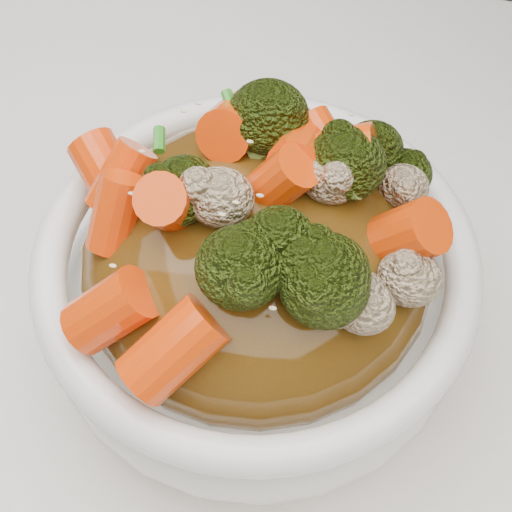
% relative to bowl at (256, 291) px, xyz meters
% --- Properties ---
extents(tablecloth, '(1.20, 0.80, 0.04)m').
position_rel_bowl_xyz_m(tablecloth, '(-0.03, -0.05, -0.06)').
color(tablecloth, white).
rests_on(tablecloth, dining_table).
extents(bowl, '(0.27, 0.27, 0.08)m').
position_rel_bowl_xyz_m(bowl, '(0.00, 0.00, 0.00)').
color(bowl, white).
rests_on(bowl, tablecloth).
extents(sauce_base, '(0.22, 0.22, 0.09)m').
position_rel_bowl_xyz_m(sauce_base, '(0.00, 0.00, 0.03)').
color(sauce_base, '#4F320D').
rests_on(sauce_base, bowl).
extents(carrots, '(0.22, 0.22, 0.05)m').
position_rel_bowl_xyz_m(carrots, '(0.00, 0.00, 0.09)').
color(carrots, '#F84508').
rests_on(carrots, sauce_base).
extents(broccoli, '(0.22, 0.22, 0.04)m').
position_rel_bowl_xyz_m(broccoli, '(0.00, 0.00, 0.09)').
color(broccoli, black).
rests_on(broccoli, sauce_base).
extents(cauliflower, '(0.22, 0.22, 0.04)m').
position_rel_bowl_xyz_m(cauliflower, '(0.00, 0.00, 0.09)').
color(cauliflower, tan).
rests_on(cauliflower, sauce_base).
extents(scallions, '(0.16, 0.16, 0.02)m').
position_rel_bowl_xyz_m(scallions, '(0.00, 0.00, 0.09)').
color(scallions, '#2B8B20').
rests_on(scallions, sauce_base).
extents(sesame_seeds, '(0.20, 0.20, 0.01)m').
position_rel_bowl_xyz_m(sesame_seeds, '(0.00, 0.00, 0.09)').
color(sesame_seeds, beige).
rests_on(sesame_seeds, sauce_base).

